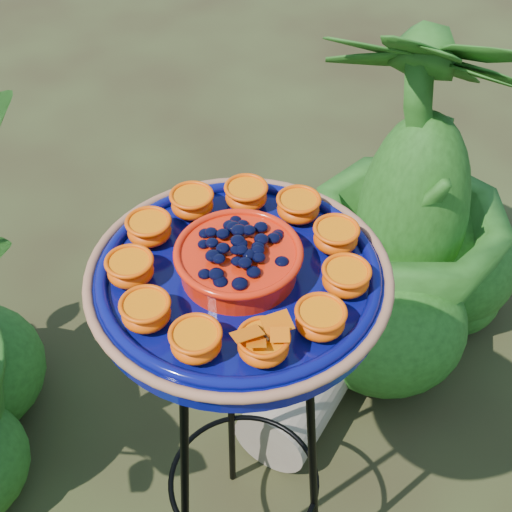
% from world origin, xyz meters
% --- Properties ---
extents(tripod_stand, '(0.36, 0.36, 0.82)m').
position_xyz_m(tripod_stand, '(-0.08, 0.08, 0.50)').
color(tripod_stand, black).
rests_on(tripod_stand, ground).
extents(feeder_dish, '(0.50, 0.50, 0.10)m').
position_xyz_m(feeder_dish, '(-0.08, 0.08, 0.86)').
color(feeder_dish, '#070B5A').
rests_on(feeder_dish, tripod_stand).
extents(driftwood_log, '(0.56, 0.47, 0.18)m').
position_xyz_m(driftwood_log, '(0.27, 0.40, 0.09)').
color(driftwood_log, gray).
rests_on(driftwood_log, ground).
extents(shrub_back_right, '(0.74, 0.74, 0.94)m').
position_xyz_m(shrub_back_right, '(0.60, 0.55, 0.47)').
color(shrub_back_right, '#1B4412').
rests_on(shrub_back_right, ground).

